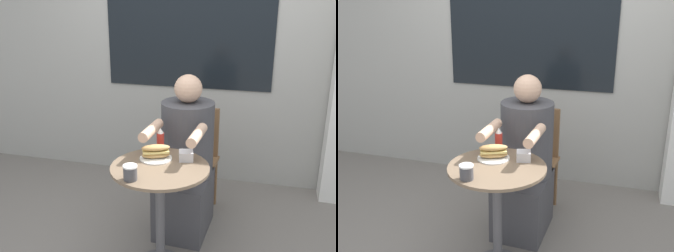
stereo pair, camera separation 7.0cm
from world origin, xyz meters
TOP-DOWN VIEW (x-y plane):
  - storefront_wall at (-0.00, 1.48)m, footprint 8.00×0.09m
  - cafe_table at (0.00, 0.00)m, footprint 0.62×0.62m
  - diner_chair at (0.06, 0.87)m, footprint 0.40×0.40m
  - seated_diner at (0.05, 0.52)m, footprint 0.41×0.71m
  - sandwich_on_plate at (-0.06, 0.11)m, footprint 0.21×0.21m
  - drink_cup at (-0.11, -0.22)m, footprint 0.08×0.08m
  - napkin_box at (0.13, 0.14)m, footprint 0.11×0.11m
  - condiment_bottle at (-0.07, 0.25)m, footprint 0.05×0.05m

SIDE VIEW (x-z plane):
  - diner_chair at x=0.06m, z-range 0.09..0.96m
  - seated_diner at x=0.05m, z-range -0.09..1.13m
  - cafe_table at x=0.00m, z-range 0.16..0.91m
  - napkin_box at x=0.13m, z-range 0.75..0.81m
  - sandwich_on_plate at x=-0.06m, z-range 0.74..0.84m
  - drink_cup at x=-0.11m, z-range 0.75..0.84m
  - condiment_bottle at x=-0.07m, z-range 0.74..0.90m
  - storefront_wall at x=0.00m, z-range 0.00..2.80m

